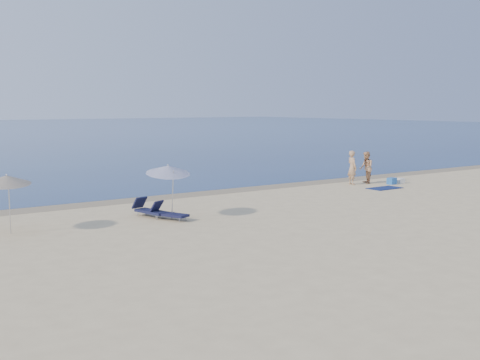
# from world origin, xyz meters

# --- Properties ---
(wet_sand_strip) EXTENTS (240.00, 1.60, 0.00)m
(wet_sand_strip) POSITION_xyz_m (0.00, 19.40, 0.00)
(wet_sand_strip) COLOR #847254
(wet_sand_strip) RESTS_ON ground
(person_left) EXTENTS (0.58, 0.74, 1.81)m
(person_left) POSITION_xyz_m (4.44, 17.64, 0.91)
(person_left) COLOR tan
(person_left) RESTS_ON ground
(person_right) EXTENTS (1.01, 1.07, 1.73)m
(person_right) POSITION_xyz_m (5.34, 17.48, 0.87)
(person_right) COLOR tan
(person_right) RESTS_ON ground
(beach_towel) EXTENTS (1.80, 1.02, 0.03)m
(beach_towel) POSITION_xyz_m (4.68, 15.57, 0.01)
(beach_towel) COLOR #0E1A48
(beach_towel) RESTS_ON ground
(white_bag) EXTENTS (0.36, 0.33, 0.28)m
(white_bag) POSITION_xyz_m (6.94, 16.44, 0.14)
(white_bag) COLOR silver
(white_bag) RESTS_ON ground
(blue_cooler) EXTENTS (0.53, 0.41, 0.34)m
(blue_cooler) POSITION_xyz_m (6.27, 16.50, 0.17)
(blue_cooler) COLOR blue
(blue_cooler) RESTS_ON ground
(umbrella_near) EXTENTS (1.99, 2.00, 2.16)m
(umbrella_near) POSITION_xyz_m (-8.23, 14.53, 1.84)
(umbrella_near) COLOR silver
(umbrella_near) RESTS_ON ground
(umbrella_far) EXTENTS (1.88, 1.89, 2.06)m
(umbrella_far) POSITION_xyz_m (-13.78, 15.24, 1.78)
(umbrella_far) COLOR silver
(umbrella_far) RESTS_ON ground
(lounger_left) EXTENTS (1.05, 1.60, 0.67)m
(lounger_left) POSITION_xyz_m (-8.33, 14.37, 0.24)
(lounger_left) COLOR #131434
(lounger_left) RESTS_ON ground
(lounger_right) EXTENTS (0.87, 1.68, 0.71)m
(lounger_right) POSITION_xyz_m (-8.64, 15.30, 0.26)
(lounger_right) COLOR #131736
(lounger_right) RESTS_ON ground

